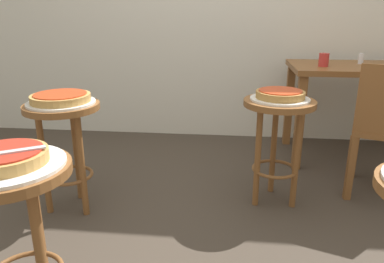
# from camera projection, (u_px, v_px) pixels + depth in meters

# --- Properties ---
(ground_plane) EXTENTS (6.00, 6.00, 0.00)m
(ground_plane) POSITION_uv_depth(u_px,v_px,m) (200.00, 228.00, 2.04)
(ground_plane) COLOR #42382D
(stool_foreground) EXTENTS (0.41, 0.41, 0.64)m
(stool_foreground) POSITION_uv_depth(u_px,v_px,m) (14.00, 209.00, 1.28)
(stool_foreground) COLOR brown
(stool_foreground) RESTS_ON ground_plane
(serving_plate_foreground) EXTENTS (0.38, 0.38, 0.01)m
(serving_plate_foreground) POSITION_uv_depth(u_px,v_px,m) (7.00, 165.00, 1.23)
(serving_plate_foreground) COLOR white
(serving_plate_foreground) RESTS_ON stool_foreground
(pizza_foreground) EXTENTS (0.27, 0.27, 0.05)m
(pizza_foreground) POSITION_uv_depth(u_px,v_px,m) (5.00, 157.00, 1.22)
(pizza_foreground) COLOR tan
(pizza_foreground) RESTS_ON serving_plate_foreground
(stool_leftside) EXTENTS (0.41, 0.41, 0.64)m
(stool_leftside) POSITION_uv_depth(u_px,v_px,m) (64.00, 131.00, 2.10)
(stool_leftside) COLOR brown
(stool_leftside) RESTS_ON ground_plane
(serving_plate_leftside) EXTENTS (0.37, 0.37, 0.01)m
(serving_plate_leftside) POSITION_uv_depth(u_px,v_px,m) (61.00, 103.00, 2.05)
(serving_plate_leftside) COLOR white
(serving_plate_leftside) RESTS_ON stool_leftside
(pizza_leftside) EXTENTS (0.32, 0.32, 0.05)m
(pizza_leftside) POSITION_uv_depth(u_px,v_px,m) (61.00, 98.00, 2.04)
(pizza_leftside) COLOR tan
(pizza_leftside) RESTS_ON serving_plate_leftside
(stool_rear) EXTENTS (0.41, 0.41, 0.64)m
(stool_rear) POSITION_uv_depth(u_px,v_px,m) (278.00, 126.00, 2.19)
(stool_rear) COLOR brown
(stool_rear) RESTS_ON ground_plane
(serving_plate_rear) EXTENTS (0.34, 0.34, 0.01)m
(serving_plate_rear) POSITION_uv_depth(u_px,v_px,m) (280.00, 99.00, 2.14)
(serving_plate_rear) COLOR white
(serving_plate_rear) RESTS_ON stool_rear
(pizza_rear) EXTENTS (0.28, 0.28, 0.05)m
(pizza_rear) POSITION_uv_depth(u_px,v_px,m) (280.00, 94.00, 2.13)
(pizza_rear) COLOR #B78442
(pizza_rear) RESTS_ON serving_plate_rear
(dining_table) EXTENTS (1.03, 0.64, 0.74)m
(dining_table) POSITION_uv_depth(u_px,v_px,m) (359.00, 81.00, 2.83)
(dining_table) COLOR brown
(dining_table) RESTS_ON ground_plane
(cup_near_edge) EXTENTS (0.07, 0.07, 0.10)m
(cup_near_edge) POSITION_uv_depth(u_px,v_px,m) (324.00, 60.00, 2.72)
(cup_near_edge) COLOR red
(cup_near_edge) RESTS_ON dining_table
(condiment_shaker) EXTENTS (0.04, 0.04, 0.08)m
(condiment_shaker) POSITION_uv_depth(u_px,v_px,m) (361.00, 59.00, 2.85)
(condiment_shaker) COLOR white
(condiment_shaker) RESTS_ON dining_table
(pizza_server_knife) EXTENTS (0.20, 0.14, 0.01)m
(pizza_server_knife) POSITION_uv_depth(u_px,v_px,m) (9.00, 152.00, 1.19)
(pizza_server_knife) COLOR silver
(pizza_server_knife) RESTS_ON pizza_foreground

